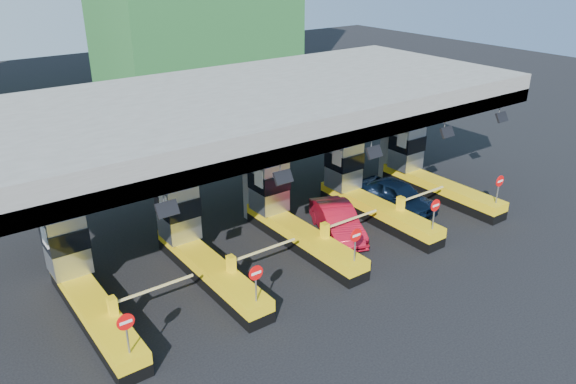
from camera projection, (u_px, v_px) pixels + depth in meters
ground at (290, 240)px, 27.73m from camera, size 120.00×120.00×0.00m
toll_canopy at (256, 107)px, 27.39m from camera, size 28.00×12.09×7.00m
toll_lane_far_left at (81, 278)px, 21.96m from camera, size 4.43×8.00×4.16m
toll_lane_left at (195, 242)px, 24.67m from camera, size 4.43×8.00×4.16m
toll_lane_center at (287, 212)px, 27.38m from camera, size 4.43×8.00×4.16m
toll_lane_right at (362, 189)px, 30.09m from camera, size 4.43×8.00×4.16m
toll_lane_far_right at (425, 169)px, 32.80m from camera, size 4.43×8.00×4.16m
van at (398, 195)px, 30.76m from camera, size 2.12×4.78×1.60m
red_car at (337, 221)px, 27.91m from camera, size 3.29×4.96×1.55m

